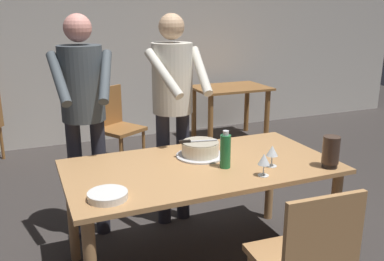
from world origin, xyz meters
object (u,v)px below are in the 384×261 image
Objects in this scene: main_dining_table at (201,178)px; cake_on_platter at (200,149)px; background_table at (230,99)px; hurricane_lamp at (331,152)px; background_chair_2 at (115,123)px; chair_near_side at (305,258)px; plate_stack at (108,195)px; person_standing_beside at (83,104)px; wine_glass_far at (272,151)px; cake_knife at (190,141)px; water_bottle at (225,151)px; person_cutting_cake at (173,97)px; wine_glass_near at (264,160)px.

main_dining_table is 0.22m from cake_on_platter.
main_dining_table is 3.03m from background_table.
hurricane_lamp reaches higher than background_chair_2.
hurricane_lamp is at bearing -71.94° from background_chair_2.
cake_on_platter is 0.38× the size of background_chair_2.
chair_near_side is (0.22, -0.85, -0.16)m from main_dining_table.
main_dining_table is 8.10× the size of plate_stack.
hurricane_lamp is 3.08m from background_table.
person_standing_beside is 1.71m from background_chair_2.
wine_glass_far is 0.16× the size of chair_near_side.
person_standing_beside is at bearing 139.09° from cake_knife.
water_bottle is at bearing 161.21° from wine_glass_far.
background_table is at bearing 68.39° from chair_near_side.
cake_on_platter is 0.94m from person_standing_beside.
hurricane_lamp reaches higher than chair_near_side.
background_chair_2 reaches higher than background_table.
person_cutting_cake is 1.66m from background_chair_2.
cake_on_platter is 0.10m from cake_knife.
cake_on_platter is 0.86m from plate_stack.
water_bottle reaches higher than main_dining_table.
cake_knife is 1.08× the size of water_bottle.
cake_on_platter is 0.27m from water_bottle.
background_table is 1.71m from background_chair_2.
cake_knife is 0.16× the size of person_standing_beside.
cake_knife is 0.57m from wine_glass_far.
cake_on_platter is 1.26× the size of cake_knife.
main_dining_table is at bearing -87.68° from background_chair_2.
wine_glass_far is at bearing -45.10° from cake_on_platter.
chair_near_side reaches higher than cake_knife.
wine_glass_far is 0.38m from hurricane_lamp.
background_chair_2 is (-0.15, 2.07, -0.31)m from cake_on_platter.
water_bottle is 0.28× the size of chair_near_side.
cake_knife is at bearing 120.43° from wine_glass_near.
wine_glass_near is at bearing -49.74° from main_dining_table.
background_chair_2 reaches higher than wine_glass_near.
background_chair_2 reaches higher than cake_on_platter.
wine_glass_far is 0.76m from chair_near_side.
plate_stack is 1.25m from person_cutting_cake.
main_dining_table reaches higher than background_table.
plate_stack is at bearing -92.38° from person_standing_beside.
cake_knife is 0.30× the size of background_chair_2.
background_table is (1.46, 2.69, -0.29)m from water_bottle.
cake_on_platter is 0.20× the size of person_standing_beside.
wine_glass_far is 0.31m from water_bottle.
wine_glass_near is at bearing -81.82° from background_chair_2.
background_table is at bearing 74.34° from hurricane_lamp.
chair_near_side is (0.17, -1.53, -0.58)m from person_cutting_cake.
cake_on_platter is 2.36× the size of wine_glass_far.
chair_near_side is at bearing -95.82° from wine_glass_near.
water_bottle is at bearing 12.35° from plate_stack.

